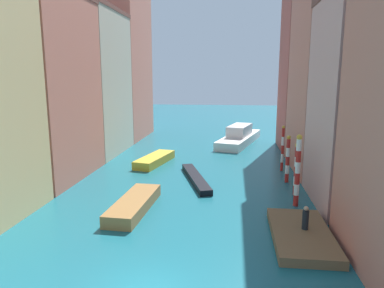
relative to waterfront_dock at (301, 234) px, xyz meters
name	(u,v)px	position (x,y,z in m)	size (l,w,h in m)	color
ground_plane	(199,160)	(-7.63, 18.34, -0.25)	(154.00, 154.00, 0.00)	#196070
building_left_1	(41,85)	(-20.66, 10.17, 8.01)	(7.10, 10.71, 16.49)	#C6705B
building_left_2	(90,83)	(-20.66, 20.88, 8.07)	(7.10, 10.82, 16.61)	#BCB299
building_left_3	(120,62)	(-20.66, 32.19, 10.88)	(7.10, 11.92, 22.24)	#C6705B
building_right_1	(372,100)	(5.39, 6.23, 7.17)	(7.10, 8.47, 14.82)	tan
building_right_2	(336,61)	(5.39, 15.85, 10.21)	(7.10, 10.84, 20.91)	#C6705B
building_right_3	(312,71)	(5.39, 25.69, 9.46)	(7.10, 8.61, 19.40)	#B25147
waterfront_dock	(301,234)	(0.00, 0.00, 0.00)	(3.21, 6.55, 0.50)	brown
person_on_dock	(305,219)	(0.22, 0.19, 0.88)	(0.36, 0.36, 1.37)	black
mooring_pole_0	(298,170)	(0.57, 5.28, 2.37)	(0.39, 0.39, 5.13)	red
mooring_pole_1	(296,169)	(0.90, 7.65, 1.84)	(0.35, 0.35, 4.08)	red
mooring_pole_2	(288,158)	(0.75, 11.05, 1.85)	(0.35, 0.35, 4.10)	red
mooring_pole_3	(283,148)	(0.81, 14.87, 2.01)	(0.28, 0.28, 4.43)	red
vaporetto_white	(239,137)	(-3.09, 28.89, 0.66)	(6.43, 13.32, 2.51)	white
gondola_black	(196,178)	(-7.13, 10.53, -0.01)	(3.54, 8.44, 0.48)	black
motorboat_0	(134,204)	(-10.57, 3.14, 0.16)	(2.29, 6.90, 0.82)	olive
motorboat_1	(155,160)	(-12.06, 16.22, 0.17)	(3.23, 6.85, 0.84)	gold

